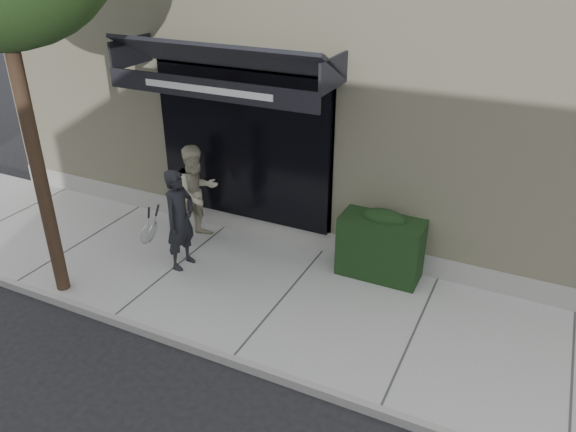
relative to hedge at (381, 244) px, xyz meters
The scene contains 7 objects.
ground 1.79m from the hedge, 131.35° to the right, with size 80.00×80.00×0.00m, color black.
sidewalk 1.77m from the hedge, 131.35° to the right, with size 20.00×3.00×0.12m, color #979792.
curb 3.07m from the hedge, 111.45° to the right, with size 20.00×0.10×0.14m, color gray.
building_facade 4.39m from the hedge, 106.65° to the left, with size 14.30×8.04×5.64m.
hedge is the anchor object (origin of this frame).
pedestrian_front 3.24m from the hedge, 158.53° to the right, with size 0.70×0.84×1.69m.
pedestrian_back 3.32m from the hedge, behind, with size 0.93×1.04×1.75m.
Camera 1 is at (3.13, -6.33, 5.08)m, focal length 35.00 mm.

